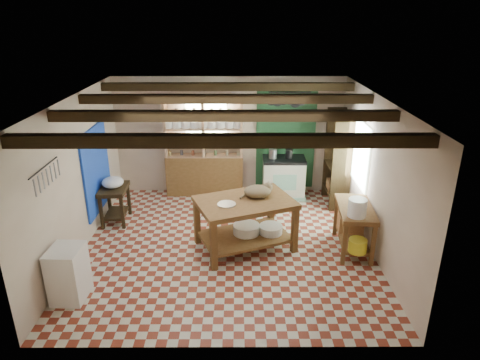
{
  "coord_description": "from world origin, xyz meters",
  "views": [
    {
      "loc": [
        0.2,
        -6.66,
        3.87
      ],
      "look_at": [
        0.23,
        0.3,
        1.12
      ],
      "focal_mm": 32.0,
      "sensor_mm": 36.0,
      "label": 1
    }
  ],
  "objects_px": {
    "work_table": "(245,224)",
    "right_counter": "(353,228)",
    "white_cabinet": "(68,273)",
    "stove": "(283,177)",
    "cat": "(257,191)",
    "prep_table": "(115,204)"
  },
  "relations": [
    {
      "from": "stove",
      "to": "right_counter",
      "type": "xyz_separation_m",
      "value": [
        0.98,
        -2.3,
        -0.05
      ]
    },
    {
      "from": "prep_table",
      "to": "white_cabinet",
      "type": "xyz_separation_m",
      "value": [
        -0.02,
        -2.41,
        0.04
      ]
    },
    {
      "from": "white_cabinet",
      "to": "cat",
      "type": "xyz_separation_m",
      "value": [
        2.75,
        1.55,
        0.61
      ]
    },
    {
      "from": "prep_table",
      "to": "stove",
      "type": "bearing_deg",
      "value": 17.53
    },
    {
      "from": "white_cabinet",
      "to": "right_counter",
      "type": "relative_size",
      "value": 0.71
    },
    {
      "from": "work_table",
      "to": "cat",
      "type": "distance_m",
      "value": 0.61
    },
    {
      "from": "white_cabinet",
      "to": "cat",
      "type": "height_order",
      "value": "cat"
    },
    {
      "from": "prep_table",
      "to": "white_cabinet",
      "type": "bearing_deg",
      "value": -92.76
    },
    {
      "from": "stove",
      "to": "right_counter",
      "type": "height_order",
      "value": "stove"
    },
    {
      "from": "stove",
      "to": "white_cabinet",
      "type": "height_order",
      "value": "stove"
    },
    {
      "from": "stove",
      "to": "cat",
      "type": "xyz_separation_m",
      "value": [
        -0.67,
        -2.09,
        0.56
      ]
    },
    {
      "from": "work_table",
      "to": "prep_table",
      "type": "xyz_separation_m",
      "value": [
        -2.52,
        1.0,
        -0.09
      ]
    },
    {
      "from": "stove",
      "to": "work_table",
      "type": "bearing_deg",
      "value": -111.07
    },
    {
      "from": "work_table",
      "to": "right_counter",
      "type": "height_order",
      "value": "work_table"
    },
    {
      "from": "stove",
      "to": "white_cabinet",
      "type": "xyz_separation_m",
      "value": [
        -3.42,
        -3.64,
        -0.05
      ]
    },
    {
      "from": "cat",
      "to": "white_cabinet",
      "type": "bearing_deg",
      "value": 177.77
    },
    {
      "from": "cat",
      "to": "right_counter",
      "type": "bearing_deg",
      "value": -38.79
    },
    {
      "from": "white_cabinet",
      "to": "right_counter",
      "type": "distance_m",
      "value": 4.6
    },
    {
      "from": "prep_table",
      "to": "cat",
      "type": "relative_size",
      "value": 1.58
    },
    {
      "from": "work_table",
      "to": "right_counter",
      "type": "distance_m",
      "value": 1.87
    },
    {
      "from": "stove",
      "to": "white_cabinet",
      "type": "relative_size",
      "value": 1.15
    },
    {
      "from": "white_cabinet",
      "to": "stove",
      "type": "bearing_deg",
      "value": 49.26
    }
  ]
}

